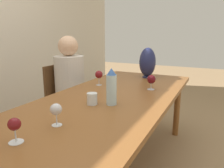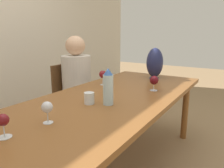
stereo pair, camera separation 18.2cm
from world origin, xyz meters
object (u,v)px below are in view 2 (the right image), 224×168
(chair_far, at_px, (73,97))
(wine_glass_1, at_px, (3,121))
(wine_glass_0, at_px, (47,108))
(wine_glass_2, at_px, (154,81))
(person_far, at_px, (78,84))
(wine_glass_3, at_px, (103,75))
(vase, at_px, (155,63))
(water_bottle, at_px, (108,87))
(water_tumbler, at_px, (89,98))

(chair_far, bearing_deg, wine_glass_1, -150.59)
(wine_glass_0, relative_size, wine_glass_2, 0.95)
(wine_glass_0, bearing_deg, wine_glass_1, 169.65)
(person_far, bearing_deg, wine_glass_3, -106.17)
(vase, bearing_deg, water_bottle, -176.60)
(wine_glass_0, distance_m, wine_glass_3, 1.00)
(person_far, bearing_deg, water_tumbler, -134.10)
(water_bottle, distance_m, chair_far, 1.17)
(water_tumbler, relative_size, wine_glass_2, 0.63)
(vase, bearing_deg, person_far, 120.47)
(wine_glass_0, relative_size, chair_far, 0.15)
(wine_glass_0, distance_m, wine_glass_2, 1.06)
(water_bottle, height_order, person_far, person_far)
(vase, relative_size, chair_far, 0.40)
(water_bottle, relative_size, wine_glass_1, 2.15)
(wine_glass_0, relative_size, person_far, 0.11)
(wine_glass_1, bearing_deg, water_bottle, -12.61)
(water_tumbler, distance_m, wine_glass_2, 0.67)
(water_bottle, xyz_separation_m, vase, (1.08, 0.06, 0.05))
(water_bottle, relative_size, wine_glass_3, 1.84)
(water_tumbler, bearing_deg, vase, -3.26)
(wine_glass_2, bearing_deg, wine_glass_3, 96.53)
(water_bottle, xyz_separation_m, chair_far, (0.62, 0.92, -0.38))
(vase, xyz_separation_m, wine_glass_2, (-0.52, -0.20, -0.09))
(water_bottle, xyz_separation_m, wine_glass_0, (-0.47, 0.12, -0.04))
(water_bottle, bearing_deg, wine_glass_1, 167.39)
(water_tumbler, height_order, wine_glass_0, wine_glass_0)
(wine_glass_0, bearing_deg, person_far, 33.30)
(wine_glass_0, bearing_deg, wine_glass_3, 15.58)
(vase, distance_m, chair_far, 1.05)
(wine_glass_2, xyz_separation_m, chair_far, (0.07, 1.05, -0.34))
(vase, height_order, person_far, person_far)
(water_tumbler, bearing_deg, water_bottle, -64.60)
(wine_glass_1, bearing_deg, person_far, 26.74)
(water_tumbler, relative_size, wine_glass_1, 0.69)
(wine_glass_3, distance_m, person_far, 0.50)
(wine_glass_0, bearing_deg, wine_glass_2, -13.88)
(vase, bearing_deg, wine_glass_0, 178.09)
(water_bottle, xyz_separation_m, water_tumbler, (-0.06, 0.13, -0.09))
(water_tumbler, distance_m, chair_far, 1.08)
(wine_glass_0, height_order, wine_glass_1, wine_glass_0)
(water_bottle, distance_m, wine_glass_0, 0.49)
(water_bottle, distance_m, wine_glass_3, 0.63)
(wine_glass_0, height_order, wine_glass_2, wine_glass_2)
(vase, height_order, wine_glass_2, vase)
(wine_glass_2, distance_m, person_far, 0.99)
(chair_far, xyz_separation_m, person_far, (0.00, -0.08, 0.17))
(chair_far, relative_size, person_far, 0.72)
(water_bottle, bearing_deg, wine_glass_2, -13.98)
(vase, distance_m, person_far, 0.93)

